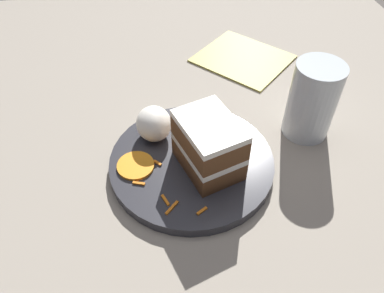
% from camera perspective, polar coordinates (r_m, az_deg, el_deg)
% --- Properties ---
extents(ground_plane, '(6.00, 6.00, 0.00)m').
position_cam_1_polar(ground_plane, '(0.63, 1.97, -4.39)').
color(ground_plane, '#4C4742').
rests_on(ground_plane, ground).
extents(dining_table, '(1.37, 1.16, 0.03)m').
position_cam_1_polar(dining_table, '(0.62, 2.01, -3.56)').
color(dining_table, gray).
rests_on(dining_table, ground).
extents(plate, '(0.26, 0.26, 0.02)m').
position_cam_1_polar(plate, '(0.60, 0.00, -2.66)').
color(plate, '#333338').
rests_on(plate, dining_table).
extents(cake_slice, '(0.12, 0.10, 0.09)m').
position_cam_1_polar(cake_slice, '(0.55, 2.26, 0.13)').
color(cake_slice, brown).
rests_on(cake_slice, plate).
extents(cream_dollop, '(0.06, 0.06, 0.06)m').
position_cam_1_polar(cream_dollop, '(0.62, -5.83, 3.49)').
color(cream_dollop, white).
rests_on(cream_dollop, plate).
extents(orange_garnish, '(0.06, 0.06, 0.00)m').
position_cam_1_polar(orange_garnish, '(0.59, -8.57, -3.03)').
color(orange_garnish, orange).
rests_on(orange_garnish, plate).
extents(carrot_shreds_scatter, '(0.21, 0.17, 0.00)m').
position_cam_1_polar(carrot_shreds_scatter, '(0.59, -0.90, -2.45)').
color(carrot_shreds_scatter, orange).
rests_on(carrot_shreds_scatter, plate).
extents(drinking_glass, '(0.08, 0.08, 0.13)m').
position_cam_1_polar(drinking_glass, '(0.66, 17.69, 6.06)').
color(drinking_glass, silver).
rests_on(drinking_glass, dining_table).
extents(menu_card, '(0.24, 0.24, 0.00)m').
position_cam_1_polar(menu_card, '(0.85, 7.73, 13.14)').
color(menu_card, '#9E933D').
rests_on(menu_card, dining_table).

